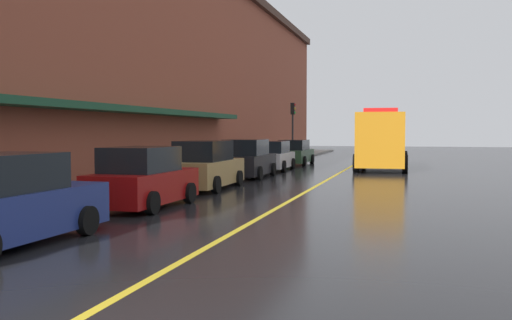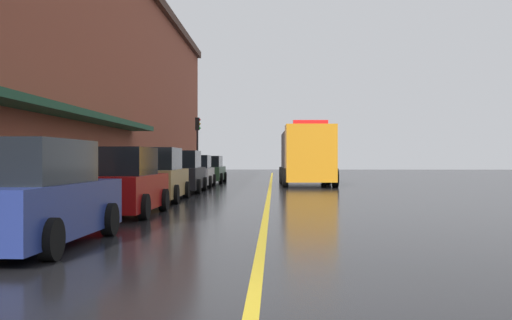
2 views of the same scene
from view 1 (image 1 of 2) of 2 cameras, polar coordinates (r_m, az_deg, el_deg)
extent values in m
plane|color=black|center=(30.55, 8.14, -1.39)|extent=(112.00, 112.00, 0.00)
cube|color=gray|center=(31.93, -2.97, -1.04)|extent=(2.40, 70.00, 0.15)
cube|color=gold|center=(30.55, 8.14, -1.38)|extent=(0.16, 70.00, 0.01)
cube|color=brown|center=(34.04, -14.89, 9.18)|extent=(11.54, 64.00, 12.09)
cube|color=#19472D|center=(23.79, -11.39, 4.84)|extent=(1.20, 22.40, 0.24)
cube|color=navy|center=(12.39, -23.78, -4.96)|extent=(1.86, 4.94, 0.91)
cylinder|color=black|center=(14.15, -22.47, -5.25)|extent=(0.23, 0.64, 0.64)
cylinder|color=black|center=(13.11, -16.44, -5.78)|extent=(0.23, 0.64, 0.64)
cube|color=maroon|center=(17.41, -11.07, -2.58)|extent=(1.85, 4.24, 0.90)
cube|color=black|center=(17.17, -11.42, 0.07)|extent=(1.65, 2.34, 0.73)
cylinder|color=black|center=(19.02, -11.70, -3.05)|extent=(0.23, 0.64, 0.64)
cylinder|color=black|center=(18.24, -6.63, -3.26)|extent=(0.23, 0.64, 0.64)
cylinder|color=black|center=(16.76, -15.89, -3.90)|extent=(0.23, 0.64, 0.64)
cylinder|color=black|center=(15.88, -10.29, -4.21)|extent=(0.23, 0.64, 0.64)
cube|color=#A5844C|center=(22.59, -4.99, -1.23)|extent=(1.86, 4.77, 0.94)
cube|color=black|center=(22.32, -5.21, 0.92)|extent=(1.65, 2.64, 0.77)
cylinder|color=black|center=(24.30, -5.84, -1.71)|extent=(0.23, 0.64, 0.64)
cylinder|color=black|center=(23.73, -1.74, -1.81)|extent=(0.23, 0.64, 0.64)
cylinder|color=black|center=(21.58, -8.56, -2.32)|extent=(0.23, 0.64, 0.64)
cylinder|color=black|center=(20.94, -4.00, -2.45)|extent=(0.23, 0.64, 0.64)
cube|color=black|center=(28.10, -0.87, -0.42)|extent=(1.97, 4.60, 0.93)
cube|color=black|center=(27.84, -1.00, 1.28)|extent=(1.75, 2.54, 0.76)
cylinder|color=black|center=(29.74, -1.93, -0.86)|extent=(0.23, 0.64, 0.64)
cylinder|color=black|center=(29.26, 1.68, -0.92)|extent=(0.23, 0.64, 0.64)
cylinder|color=black|center=(27.04, -3.63, -1.24)|extent=(0.23, 0.64, 0.64)
cylinder|color=black|center=(26.51, 0.31, -1.31)|extent=(0.23, 0.64, 0.64)
cube|color=silver|center=(33.18, 1.69, 0.01)|extent=(1.85, 4.47, 0.83)
cube|color=black|center=(32.93, 1.61, 1.30)|extent=(1.64, 2.47, 0.68)
cylinder|color=black|center=(34.73, 0.75, -0.31)|extent=(0.23, 0.64, 0.64)
cylinder|color=black|center=(34.35, 3.66, -0.35)|extent=(0.23, 0.64, 0.64)
cylinder|color=black|center=(32.07, -0.41, -0.58)|extent=(0.23, 0.64, 0.64)
cylinder|color=black|center=(31.66, 2.73, -0.63)|extent=(0.23, 0.64, 0.64)
cube|color=#2D5133|center=(38.77, 3.87, 0.41)|extent=(1.84, 4.70, 0.82)
cube|color=black|center=(38.52, 3.81, 1.51)|extent=(1.65, 2.59, 0.67)
cylinder|color=black|center=(40.40, 3.02, 0.14)|extent=(0.22, 0.64, 0.64)
cylinder|color=black|center=(40.03, 5.59, 0.10)|extent=(0.22, 0.64, 0.64)
cylinder|color=black|center=(37.57, 2.05, -0.07)|extent=(0.22, 0.64, 0.64)
cylinder|color=black|center=(37.18, 4.80, -0.11)|extent=(0.22, 0.64, 0.64)
cube|color=orange|center=(31.77, 12.27, 1.96)|extent=(2.63, 2.42, 2.97)
cube|color=#3F3F42|center=(36.17, 12.52, 1.88)|extent=(2.69, 5.80, 2.73)
cube|color=red|center=(31.78, 12.30, 4.85)|extent=(1.82, 0.63, 0.24)
cylinder|color=black|center=(31.88, 14.59, -0.37)|extent=(0.32, 1.01, 1.00)
cylinder|color=black|center=(31.97, 9.91, -0.31)|extent=(0.32, 1.01, 1.00)
cylinder|color=black|center=(35.47, 14.57, -0.05)|extent=(0.32, 1.01, 1.00)
cylinder|color=black|center=(35.56, 10.36, 0.01)|extent=(0.32, 1.01, 1.00)
cylinder|color=black|center=(37.79, 14.56, 0.13)|extent=(0.32, 1.01, 1.00)
cylinder|color=black|center=(37.87, 10.61, 0.18)|extent=(0.32, 1.01, 1.00)
cylinder|color=#4C4C51|center=(21.72, -9.73, -1.35)|extent=(0.07, 0.07, 1.05)
cube|color=black|center=(21.68, -9.75, 0.40)|extent=(0.14, 0.18, 0.28)
cylinder|color=#232326|center=(44.82, 3.66, 2.37)|extent=(0.14, 0.14, 3.40)
cube|color=black|center=(44.85, 3.67, 5.11)|extent=(0.28, 0.36, 0.90)
sphere|color=red|center=(44.83, 3.87, 5.50)|extent=(0.16, 0.16, 0.16)
sphere|color=gold|center=(44.82, 3.87, 5.11)|extent=(0.16, 0.16, 0.16)
sphere|color=green|center=(44.81, 3.87, 4.73)|extent=(0.16, 0.16, 0.16)
camera|label=2|loc=(3.93, -92.08, -11.43)|focal=44.26mm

